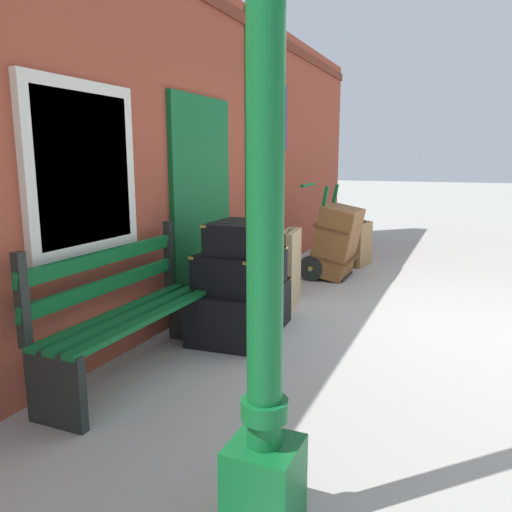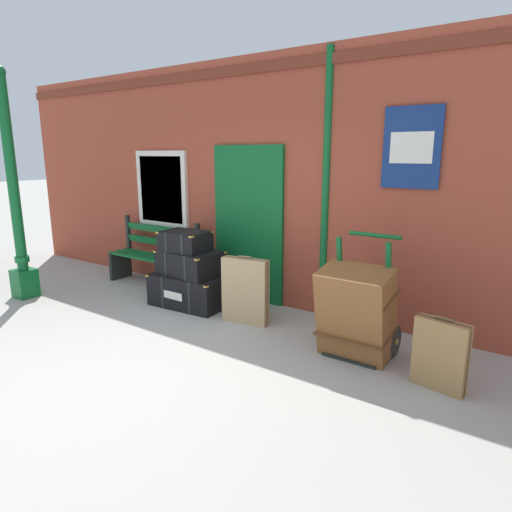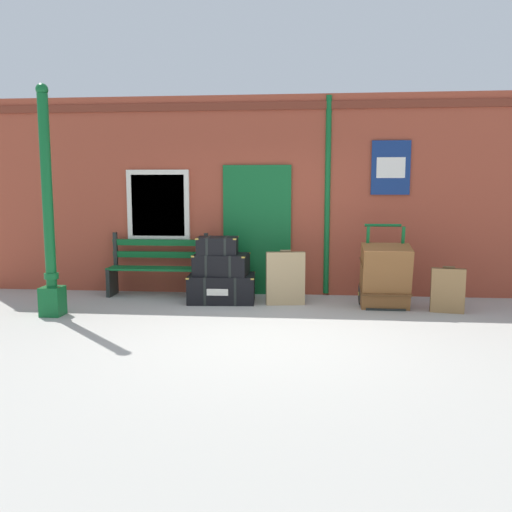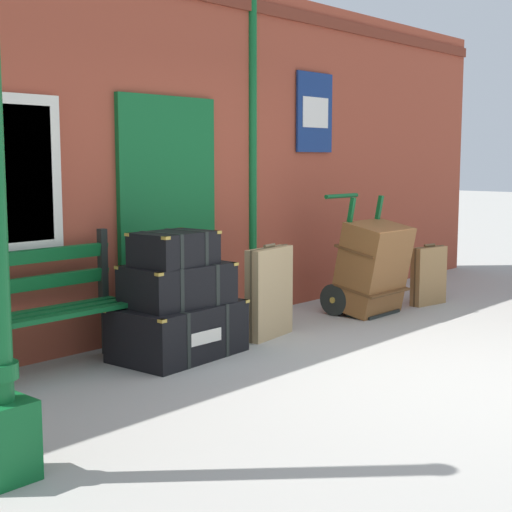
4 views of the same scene
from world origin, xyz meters
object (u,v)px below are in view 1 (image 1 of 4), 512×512
at_px(steamer_trunk_top, 240,237).
at_px(large_brown_trunk, 336,241).
at_px(lamp_post, 265,252).
at_px(suitcase_charcoal, 290,268).
at_px(steamer_trunk_middle, 241,269).
at_px(suitcase_brown, 362,244).
at_px(platform_bench, 128,314).
at_px(steamer_trunk_base, 241,310).
at_px(porters_trolley, 323,255).

distance_m(steamer_trunk_top, large_brown_trunk, 2.52).
bearing_deg(lamp_post, suitcase_charcoal, 17.44).
xyz_separation_m(steamer_trunk_middle, large_brown_trunk, (2.43, -0.24, -0.11)).
bearing_deg(suitcase_charcoal, suitcase_brown, -7.37).
relative_size(platform_bench, large_brown_trunk, 1.69).
xyz_separation_m(steamer_trunk_base, steamer_trunk_middle, (-0.00, -0.00, 0.37)).
xyz_separation_m(steamer_trunk_middle, suitcase_brown, (3.26, -0.40, -0.27)).
bearing_deg(platform_bench, suitcase_brown, -10.12).
xyz_separation_m(steamer_trunk_base, suitcase_brown, (3.26, -0.40, 0.10)).
bearing_deg(suitcase_brown, platform_bench, 169.88).
bearing_deg(suitcase_charcoal, steamer_trunk_middle, 173.69).
relative_size(steamer_trunk_top, large_brown_trunk, 0.67).
xyz_separation_m(steamer_trunk_middle, suitcase_charcoal, (0.98, -0.11, -0.18)).
height_order(steamer_trunk_base, steamer_trunk_top, steamer_trunk_top).
height_order(porters_trolley, suitcase_charcoal, porters_trolley).
distance_m(porters_trolley, large_brown_trunk, 0.26).
bearing_deg(steamer_trunk_top, suitcase_brown, -6.54).
relative_size(steamer_trunk_base, suitcase_brown, 1.59).
xyz_separation_m(lamp_post, steamer_trunk_top, (2.11, 1.07, -0.31)).
height_order(steamer_trunk_middle, large_brown_trunk, large_brown_trunk).
bearing_deg(porters_trolley, steamer_trunk_middle, 178.52).
relative_size(large_brown_trunk, suitcase_charcoal, 1.14).
relative_size(large_brown_trunk, suitcase_brown, 1.43).
height_order(steamer_trunk_base, steamer_trunk_middle, steamer_trunk_middle).
distance_m(lamp_post, large_brown_trunk, 4.72).
height_order(lamp_post, suitcase_brown, lamp_post).
relative_size(lamp_post, porters_trolley, 2.57).
distance_m(platform_bench, steamer_trunk_top, 1.19).
bearing_deg(steamer_trunk_base, steamer_trunk_middle, -169.59).
bearing_deg(steamer_trunk_middle, steamer_trunk_top, -156.69).
bearing_deg(large_brown_trunk, porters_trolley, 90.00).
distance_m(suitcase_charcoal, suitcase_brown, 2.30).
height_order(large_brown_trunk, suitcase_brown, large_brown_trunk).
bearing_deg(suitcase_charcoal, steamer_trunk_base, 173.67).
bearing_deg(suitcase_brown, steamer_trunk_top, 173.46).
xyz_separation_m(steamer_trunk_top, suitcase_charcoal, (1.04, -0.08, -0.47)).
xyz_separation_m(steamer_trunk_base, large_brown_trunk, (2.42, -0.24, 0.26)).
bearing_deg(lamp_post, steamer_trunk_middle, 26.87).
xyz_separation_m(lamp_post, steamer_trunk_middle, (2.16, 1.10, -0.60)).
xyz_separation_m(steamer_trunk_base, suitcase_charcoal, (0.98, -0.11, 0.19)).
distance_m(porters_trolley, suitcase_brown, 0.91).
xyz_separation_m(steamer_trunk_base, steamer_trunk_top, (-0.06, -0.02, 0.66)).
height_order(lamp_post, porters_trolley, lamp_post).
xyz_separation_m(steamer_trunk_top, suitcase_brown, (3.32, -0.38, -0.56)).
height_order(steamer_trunk_base, large_brown_trunk, large_brown_trunk).
height_order(steamer_trunk_base, porters_trolley, porters_trolley).
height_order(platform_bench, steamer_trunk_base, platform_bench).
bearing_deg(porters_trolley, steamer_trunk_top, 179.10).
relative_size(lamp_post, steamer_trunk_top, 4.90).
height_order(steamer_trunk_top, suitcase_charcoal, steamer_trunk_top).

